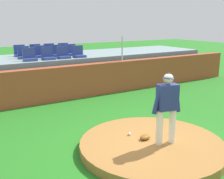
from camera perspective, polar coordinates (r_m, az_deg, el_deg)
ground_plane at (r=6.91m, az=8.16°, el=-12.12°), size 60.00×60.00×0.00m
pitchers_mound at (r=6.86m, az=8.19°, el=-11.34°), size 3.47×3.47×0.21m
pitcher at (r=6.44m, az=11.28°, el=-2.78°), size 0.73×0.35×1.70m
baseball at (r=7.09m, az=3.61°, el=-9.10°), size 0.07×0.07×0.07m
fielding_glove at (r=6.90m, az=6.83°, el=-9.72°), size 0.34×0.26×0.11m
brick_barrier at (r=10.98m, az=-9.33°, el=1.39°), size 17.87×0.40×1.32m
fence_post_right at (r=12.01m, az=2.11°, el=8.40°), size 0.06×0.06×1.06m
bleacher_platform at (r=12.89m, az=-12.91°, el=3.44°), size 15.91×3.09×1.48m
stadium_chair_0 at (r=11.50m, az=-16.63°, el=6.48°), size 0.48×0.44×0.50m
stadium_chair_1 at (r=11.69m, az=-13.07°, el=6.81°), size 0.48×0.44×0.50m
stadium_chair_2 at (r=11.93m, az=-10.05°, el=7.10°), size 0.48×0.44×0.50m
stadium_chair_3 at (r=12.18m, az=-6.88°, el=7.35°), size 0.48×0.44×0.50m
stadium_chair_4 at (r=12.30m, az=-17.66°, el=6.86°), size 0.48×0.44×0.50m
stadium_chair_5 at (r=12.45m, az=-14.44°, el=7.16°), size 0.48×0.44×0.50m
stadium_chair_6 at (r=12.68m, az=-11.27°, el=7.45°), size 0.48×0.44×0.50m
stadium_chair_7 at (r=12.98m, az=-8.36°, el=7.71°), size 0.48×0.44×0.50m
stadium_chair_8 at (r=13.10m, az=-18.40°, el=7.21°), size 0.48×0.44×0.50m
stadium_chair_9 at (r=13.29m, az=-15.39°, el=7.50°), size 0.48×0.44×0.50m
stadium_chair_10 at (r=13.47m, az=-12.69°, el=7.74°), size 0.48×0.44×0.50m
stadium_chair_11 at (r=13.68m, az=-9.86°, el=7.97°), size 0.48×0.44×0.50m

